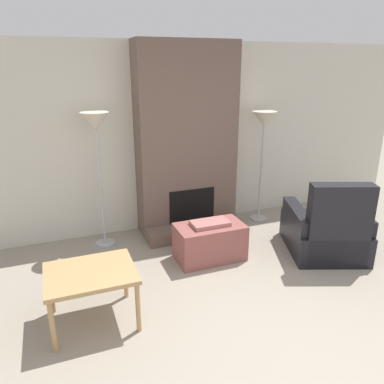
% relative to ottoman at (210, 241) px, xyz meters
% --- Properties ---
extents(ground_plane, '(24.00, 24.00, 0.00)m').
position_rel_ottoman_xyz_m(ground_plane, '(0.07, -1.77, -0.23)').
color(ground_plane, gray).
extents(wall_back, '(7.71, 0.06, 2.60)m').
position_rel_ottoman_xyz_m(wall_back, '(0.07, 1.23, 1.07)').
color(wall_back, beige).
rests_on(wall_back, ground_plane).
extents(fireplace, '(1.38, 0.71, 2.60)m').
position_rel_ottoman_xyz_m(fireplace, '(0.07, 0.97, 1.01)').
color(fireplace, brown).
rests_on(fireplace, ground_plane).
extents(ottoman, '(0.83, 0.47, 0.50)m').
position_rel_ottoman_xyz_m(ottoman, '(0.00, 0.00, 0.00)').
color(ottoman, '#8C4C47').
rests_on(ottoman, ground_plane).
extents(armchair, '(1.18, 1.27, 1.02)m').
position_rel_ottoman_xyz_m(armchair, '(1.43, -0.40, 0.05)').
color(armchair, black).
rests_on(armchair, ground_plane).
extents(side_table, '(0.80, 0.64, 0.53)m').
position_rel_ottoman_xyz_m(side_table, '(-1.49, -0.71, 0.24)').
color(side_table, tan).
rests_on(side_table, ground_plane).
extents(floor_lamp_left, '(0.35, 0.35, 1.75)m').
position_rel_ottoman_xyz_m(floor_lamp_left, '(-1.15, 0.88, 1.30)').
color(floor_lamp_left, '#ADADB2').
rests_on(floor_lamp_left, ground_plane).
extents(floor_lamp_right, '(0.35, 0.35, 1.66)m').
position_rel_ottoman_xyz_m(floor_lamp_right, '(1.22, 0.88, 1.22)').
color(floor_lamp_right, '#ADADB2').
rests_on(floor_lamp_right, ground_plane).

